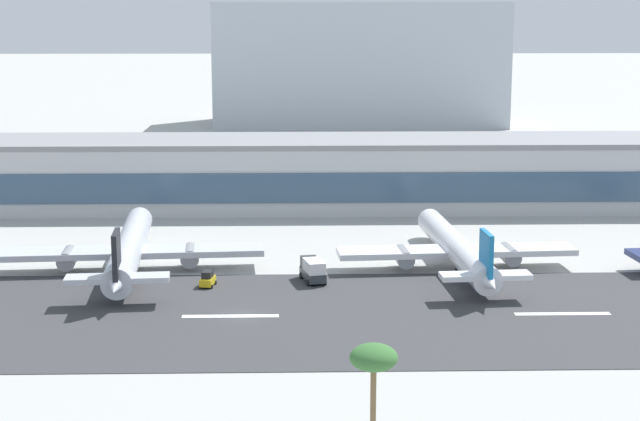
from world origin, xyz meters
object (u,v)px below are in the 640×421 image
Objects in this scene: distant_hotel_block at (359,64)px; service_box_truck_0 at (313,269)px; airliner_black_tail_gate_1 at (129,251)px; airliner_blue_tail_gate_2 at (458,250)px; terminal_building at (294,173)px; service_baggage_tug_1 at (208,279)px; palm_tree_3 at (374,361)px.

service_box_truck_0 is (-18.16, -194.63, -17.56)m from distant_hotel_block.
airliner_blue_tail_gate_2 is at bearing -94.17° from airliner_black_tail_gate_1.
terminal_building reaches higher than service_box_truck_0.
airliner_black_tail_gate_1 reaches higher than service_baggage_tug_1.
terminal_building reaches higher than service_baggage_tug_1.
terminal_building is 13.78× the size of palm_tree_3.
terminal_building reaches higher than palm_tree_3.
terminal_building is 54.07m from airliner_blue_tail_gate_2.
airliner_blue_tail_gate_2 is 22.05m from service_box_truck_0.
airliner_black_tail_gate_1 reaches higher than service_box_truck_0.
terminal_building is 3.25× the size of airliner_black_tail_gate_1.
airliner_blue_tail_gate_2 is at bearing -87.26° from service_box_truck_0.
distant_hotel_block is at bearing 81.58° from terminal_building.
palm_tree_3 is (18.36, -57.47, 8.49)m from service_baggage_tug_1.
service_baggage_tug_1 is (-11.84, -56.70, -5.53)m from terminal_building.
terminal_building is at bearing 177.53° from service_baggage_tug_1.
airliner_blue_tail_gate_2 reaches higher than service_baggage_tug_1.
distant_hotel_block is 189.28m from airliner_blue_tail_gate_2.
terminal_building reaches higher than airliner_black_tail_gate_1.
palm_tree_3 is (-17.23, -65.73, 6.59)m from airliner_blue_tail_gate_2.
palm_tree_3 is at bearing 27.05° from service_baggage_tug_1.
service_box_truck_0 is at bearing -95.33° from distant_hotel_block.
airliner_black_tail_gate_1 is at bearing 86.13° from airliner_blue_tail_gate_2.
airliner_blue_tail_gate_2 reaches higher than service_box_truck_0.
service_baggage_tug_1 is 60.93m from palm_tree_3.
distant_hotel_block reaches higher than airliner_blue_tail_gate_2.
terminal_building is 44.12× the size of service_baggage_tug_1.
terminal_building reaches higher than airliner_blue_tail_gate_2.
service_box_truck_0 is at bearing -87.29° from terminal_building.
airliner_blue_tail_gate_2 is 68.27m from palm_tree_3.
service_box_truck_0 is at bearing 107.89° from service_baggage_tug_1.
service_box_truck_0 is at bearing 102.15° from airliner_blue_tail_gate_2.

